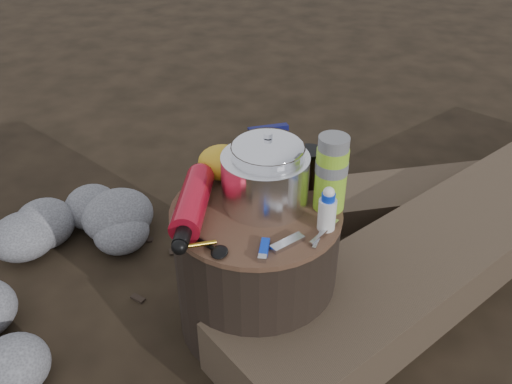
% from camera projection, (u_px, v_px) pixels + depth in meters
% --- Properties ---
extents(ground, '(60.00, 60.00, 0.00)m').
position_uv_depth(ground, '(256.00, 319.00, 1.69)').
color(ground, black).
rests_on(ground, ground).
extents(stump, '(0.46, 0.46, 0.42)m').
position_uv_depth(stump, '(256.00, 269.00, 1.57)').
color(stump, black).
rests_on(stump, ground).
extents(rock_ring, '(0.41, 0.90, 0.18)m').
position_uv_depth(rock_ring, '(41.00, 274.00, 1.73)').
color(rock_ring, slate).
rests_on(rock_ring, ground).
extents(log_main, '(1.70, 1.86, 0.18)m').
position_uv_depth(log_main, '(479.00, 226.00, 1.93)').
color(log_main, '#443628').
rests_on(log_main, ground).
extents(log_small, '(1.35, 0.70, 0.11)m').
position_uv_depth(log_small, '(436.00, 194.00, 2.16)').
color(log_small, '#443628').
rests_on(log_small, ground).
extents(foil_windscreen, '(0.23, 0.23, 0.14)m').
position_uv_depth(foil_windscreen, '(265.00, 180.00, 1.44)').
color(foil_windscreen, silver).
rests_on(foil_windscreen, stump).
extents(camping_pot, '(0.19, 0.19, 0.19)m').
position_uv_depth(camping_pot, '(268.00, 168.00, 1.44)').
color(camping_pot, white).
rests_on(camping_pot, stump).
extents(fuel_bottle, '(0.11, 0.33, 0.08)m').
position_uv_depth(fuel_bottle, '(193.00, 203.00, 1.41)').
color(fuel_bottle, '#AF1024').
rests_on(fuel_bottle, stump).
extents(thermos, '(0.08, 0.08, 0.21)m').
position_uv_depth(thermos, '(331.00, 174.00, 1.40)').
color(thermos, '#91C929').
rests_on(thermos, stump).
extents(travel_mug, '(0.07, 0.07, 0.11)m').
position_uv_depth(travel_mug, '(309.00, 167.00, 1.52)').
color(travel_mug, black).
rests_on(travel_mug, stump).
extents(stuff_sack, '(0.15, 0.12, 0.10)m').
position_uv_depth(stuff_sack, '(223.00, 163.00, 1.55)').
color(stuff_sack, gold).
rests_on(stuff_sack, stump).
extents(food_pouch, '(0.12, 0.07, 0.15)m').
position_uv_depth(food_pouch, '(269.00, 150.00, 1.57)').
color(food_pouch, '#0B0D45').
rests_on(food_pouch, stump).
extents(lighter, '(0.02, 0.08, 0.01)m').
position_uv_depth(lighter, '(264.00, 248.00, 1.31)').
color(lighter, '#0C33C6').
rests_on(lighter, stump).
extents(multitool, '(0.08, 0.08, 0.01)m').
position_uv_depth(multitool, '(288.00, 243.00, 1.32)').
color(multitool, silver).
rests_on(multitool, stump).
extents(pot_grabber, '(0.07, 0.12, 0.01)m').
position_uv_depth(pot_grabber, '(321.00, 233.00, 1.35)').
color(pot_grabber, silver).
rests_on(pot_grabber, stump).
extents(spork, '(0.16, 0.12, 0.01)m').
position_uv_depth(spork, '(198.00, 239.00, 1.34)').
color(spork, black).
rests_on(spork, stump).
extents(squeeze_bottle, '(0.05, 0.05, 0.11)m').
position_uv_depth(squeeze_bottle, '(327.00, 211.00, 1.35)').
color(squeeze_bottle, white).
rests_on(squeeze_bottle, stump).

